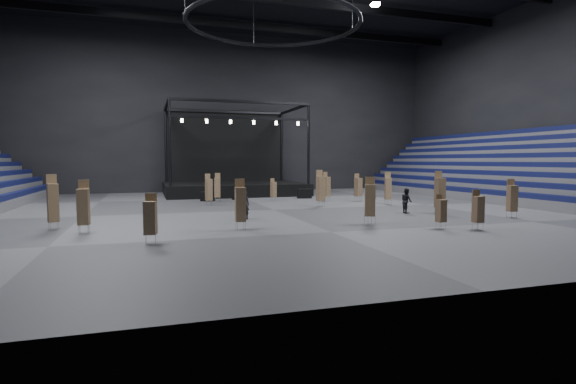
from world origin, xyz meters
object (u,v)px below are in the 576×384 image
object	(u,v)px
chair_stack_4	(83,206)
chair_stack_12	(321,188)
chair_stack_8	(388,188)
flight_case_mid	(239,195)
chair_stack_10	(273,189)
stage	(232,180)
crew_member	(407,201)
chair_stack_3	(370,200)
chair_stack_7	(240,204)
flight_case_left	(208,196)
chair_stack_2	(512,198)
man_center	(244,205)
chair_stack_13	(358,187)
chair_stack_11	(53,202)
chair_stack_1	(209,189)
chair_stack_6	(327,186)
chair_stack_14	(440,192)
chair_stack_5	(478,209)
chair_stack_15	(217,187)
flight_case_right	(304,194)
chair_stack_9	(150,217)
chair_stack_0	(441,210)

from	to	relation	value
chair_stack_4	chair_stack_12	bearing A→B (deg)	32.79
chair_stack_8	chair_stack_4	bearing A→B (deg)	-139.23
flight_case_mid	chair_stack_10	bearing A→B (deg)	-43.32
stage	crew_member	world-z (taller)	stage
chair_stack_3	chair_stack_7	world-z (taller)	chair_stack_3
flight_case_left	crew_member	xyz separation A→B (m)	(11.49, -13.03, 0.43)
chair_stack_2	chair_stack_3	world-z (taller)	chair_stack_3
man_center	crew_member	bearing A→B (deg)	176.56
flight_case_mid	chair_stack_13	size ratio (longest dim) A/B	0.49
chair_stack_8	chair_stack_11	size ratio (longest dim) A/B	0.91
chair_stack_1	chair_stack_8	distance (m)	14.26
chair_stack_7	chair_stack_13	distance (m)	18.33
chair_stack_6	chair_stack_14	xyz separation A→B (m)	(3.54, -10.86, 0.15)
chair_stack_12	chair_stack_5	bearing A→B (deg)	-82.72
crew_member	chair_stack_12	bearing A→B (deg)	40.46
chair_stack_3	chair_stack_12	world-z (taller)	chair_stack_12
chair_stack_13	man_center	bearing A→B (deg)	-158.16
flight_case_mid	chair_stack_14	distance (m)	18.21
chair_stack_13	crew_member	size ratio (longest dim) A/B	1.43
chair_stack_4	chair_stack_13	world-z (taller)	chair_stack_4
chair_stack_5	chair_stack_15	size ratio (longest dim) A/B	0.83
flight_case_right	chair_stack_7	size ratio (longest dim) A/B	0.50
chair_stack_5	chair_stack_13	xyz separation A→B (m)	(1.46, 16.50, 0.18)
chair_stack_5	chair_stack_9	world-z (taller)	chair_stack_9
flight_case_left	chair_stack_6	size ratio (longest dim) A/B	0.48
flight_case_left	chair_stack_6	xyz separation A→B (m)	(9.77, -3.22, 0.89)
chair_stack_10	man_center	distance (m)	12.23
chair_stack_15	man_center	world-z (taller)	chair_stack_15
flight_case_right	chair_stack_8	xyz separation A→B (m)	(4.44, -7.54, 0.89)
chair_stack_6	chair_stack_8	world-z (taller)	chair_stack_8
chair_stack_8	chair_stack_9	bearing A→B (deg)	-127.10
flight_case_right	chair_stack_8	bearing A→B (deg)	-59.54
chair_stack_3	chair_stack_12	bearing A→B (deg)	108.66
chair_stack_7	chair_stack_13	bearing A→B (deg)	48.35
chair_stack_1	man_center	size ratio (longest dim) A/B	1.45
chair_stack_4	chair_stack_6	world-z (taller)	chair_stack_4
chair_stack_14	chair_stack_7	bearing A→B (deg)	-167.37
chair_stack_12	chair_stack_14	size ratio (longest dim) A/B	0.99
chair_stack_9	chair_stack_10	distance (m)	20.67
stage	chair_stack_14	world-z (taller)	stage
chair_stack_12	chair_stack_13	world-z (taller)	chair_stack_12
flight_case_left	chair_stack_6	bearing A→B (deg)	-18.23
chair_stack_1	chair_stack_9	bearing A→B (deg)	-124.60
chair_stack_2	chair_stack_15	distance (m)	22.42
chair_stack_5	chair_stack_7	size ratio (longest dim) A/B	0.78
chair_stack_0	chair_stack_1	bearing A→B (deg)	116.28
chair_stack_8	chair_stack_11	xyz separation A→B (m)	(-22.95, -6.82, 0.11)
flight_case_left	chair_stack_10	world-z (taller)	chair_stack_10
chair_stack_5	man_center	distance (m)	12.92
man_center	chair_stack_11	bearing A→B (deg)	4.80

